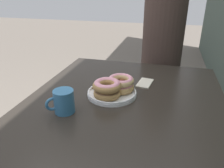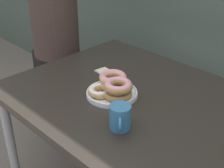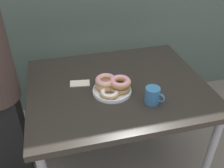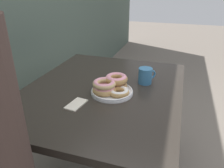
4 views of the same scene
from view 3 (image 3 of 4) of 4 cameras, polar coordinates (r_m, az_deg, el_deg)
dining_table at (r=1.67m, az=1.23°, el=-2.04°), size 1.15×0.93×0.72m
donut_plate at (r=1.54m, az=0.11°, el=-0.45°), size 0.26×0.26×0.10m
coffee_mug at (r=1.46m, az=9.29°, el=-2.54°), size 0.10×0.11×0.10m
napkin at (r=1.64m, az=-7.35°, el=0.15°), size 0.14×0.09×0.01m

